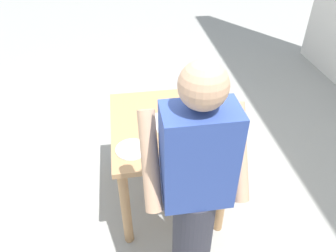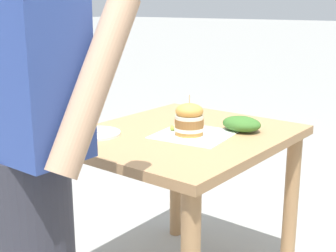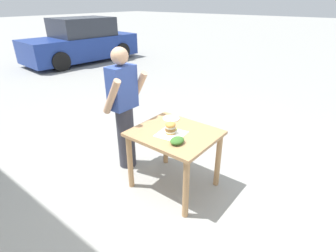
{
  "view_description": "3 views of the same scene",
  "coord_description": "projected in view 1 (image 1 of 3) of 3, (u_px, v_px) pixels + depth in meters",
  "views": [
    {
      "loc": [
        0.28,
        1.96,
        2.26
      ],
      "look_at": [
        0.0,
        0.1,
        0.83
      ],
      "focal_mm": 35.0,
      "sensor_mm": 36.0,
      "label": 1
    },
    {
      "loc": [
        -1.2,
        1.62,
        1.33
      ],
      "look_at": [
        0.0,
        0.1,
        0.83
      ],
      "focal_mm": 50.0,
      "sensor_mm": 36.0,
      "label": 2
    },
    {
      "loc": [
        -2.22,
        -1.65,
        2.2
      ],
      "look_at": [
        0.0,
        0.1,
        0.83
      ],
      "focal_mm": 28.0,
      "sensor_mm": 36.0,
      "label": 3
    }
  ],
  "objects": [
    {
      "name": "sandwich",
      "position": [
        174.0,
        116.0,
        2.42
      ],
      "size": [
        0.13,
        0.13,
        0.18
      ],
      "color": "gold",
      "rests_on": "serving_paper"
    },
    {
      "name": "pickle_spear",
      "position": [
        164.0,
        122.0,
        2.46
      ],
      "size": [
        0.08,
        0.03,
        0.02
      ],
      "primitive_type": "cylinder",
      "rotation": [
        0.0,
        1.57,
        0.14
      ],
      "color": "#8EA83D",
      "rests_on": "serving_paper"
    },
    {
      "name": "side_salad",
      "position": [
        187.0,
        104.0,
        2.62
      ],
      "size": [
        0.18,
        0.14,
        0.07
      ],
      "primitive_type": "ellipsoid",
      "color": "#386B28",
      "rests_on": "patio_table"
    },
    {
      "name": "patio_table",
      "position": [
        166.0,
        138.0,
        2.56
      ],
      "size": [
        0.83,
        0.97,
        0.78
      ],
      "color": "tan",
      "rests_on": "ground"
    },
    {
      "name": "serving_paper",
      "position": [
        175.0,
        122.0,
        2.48
      ],
      "size": [
        0.35,
        0.35,
        0.0
      ],
      "primitive_type": "cube",
      "rotation": [
        0.0,
        0.0,
        0.14
      ],
      "color": "white",
      "rests_on": "patio_table"
    },
    {
      "name": "side_plate_with_forks",
      "position": [
        132.0,
        149.0,
        2.23
      ],
      "size": [
        0.22,
        0.22,
        0.02
      ],
      "color": "white",
      "rests_on": "patio_table"
    },
    {
      "name": "diner_across_table",
      "position": [
        195.0,
        197.0,
        1.77
      ],
      "size": [
        0.55,
        0.35,
        1.69
      ],
      "color": "#33333D",
      "rests_on": "ground"
    },
    {
      "name": "ground_plane",
      "position": [
        166.0,
        193.0,
        2.95
      ],
      "size": [
        80.0,
        80.0,
        0.0
      ],
      "primitive_type": "plane",
      "color": "#9E9E99"
    }
  ]
}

